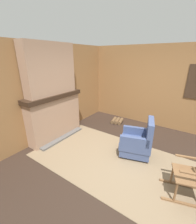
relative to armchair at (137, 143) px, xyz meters
The scene contains 11 objects.
ground_plane 0.59m from the armchair, 90.48° to the right, with size 14.00×14.00×0.00m, color #2D2119.
wood_panel_wall_left 2.73m from the armchair, 169.36° to the right, with size 0.06×5.56×2.62m.
wood_panel_wall_back 2.26m from the armchair, 89.22° to the left, with size 5.56×0.09×2.62m.
fireplace_hearth 2.36m from the armchair, 168.34° to the right, with size 0.57×1.74×1.30m.
chimney_breast 2.84m from the armchair, 168.40° to the right, with size 0.32×1.44×1.30m.
area_rug 0.75m from the armchair, 129.73° to the right, with size 3.57×2.04×0.01m.
armchair is the anchor object (origin of this frame).
rocking_chair 1.30m from the armchair, 27.30° to the right, with size 0.90×0.66×1.16m.
firewood_stack 1.95m from the armchair, 131.53° to the left, with size 0.46×0.50×0.12m.
oil_lamp_vase 2.66m from the armchair, 162.47° to the right, with size 0.12×0.12×0.23m.
storage_case 2.56m from the armchair, behind, with size 0.18×0.23×0.12m.
Camera 1 is at (0.96, -2.57, 2.27)m, focal length 24.00 mm.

